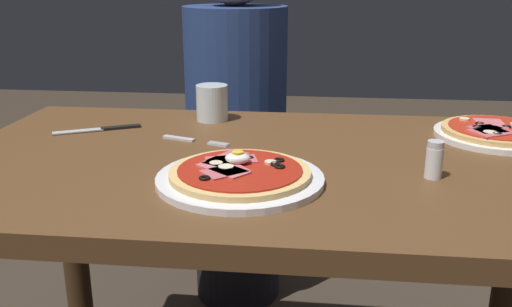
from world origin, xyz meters
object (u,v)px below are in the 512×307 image
Objects in this scene: dining_table at (274,212)px; pizza_across_left at (497,133)px; water_glass_near at (212,105)px; salt_shaker at (434,160)px; pizza_foreground at (240,175)px; knife at (104,129)px; diner_person at (237,139)px; fork at (190,140)px.

dining_table is 4.84× the size of pizza_across_left.
water_glass_near is 1.29× the size of salt_shaker.
water_glass_near is (-0.13, 0.41, 0.03)m from pizza_foreground.
knife is at bearing 161.07° from salt_shaker.
pizza_foreground is 1.08× the size of pizza_across_left.
pizza_foreground is 3.34× the size of water_glass_near.
dining_table is 0.52m from pizza_across_left.
salt_shaker is (0.33, 0.06, 0.02)m from pizza_foreground.
water_glass_near reaches higher than dining_table.
diner_person reaches higher than pizza_foreground.
diner_person is at bearing 90.26° from water_glass_near.
fork is (-0.01, -0.18, -0.04)m from water_glass_near.
dining_table is 0.45m from knife.
dining_table is at bearing 164.10° from salt_shaker.
water_glass_near reaches higher than pizza_across_left.
dining_table is at bearing -57.41° from water_glass_near.
knife reaches higher than fork.
dining_table is 0.20m from pizza_foreground.
fork is at bearing -94.45° from water_glass_near.
salt_shaker is at bearing -15.90° from dining_table.
knife is at bearing -177.79° from pizza_across_left.
fork is at bearing 160.06° from salt_shaker.
pizza_across_left is 0.83m from diner_person.
salt_shaker is at bearing -18.93° from knife.
water_glass_near is at bearing 122.59° from dining_table.
pizza_foreground is (-0.05, -0.14, 0.13)m from dining_table.
dining_table is 19.30× the size of salt_shaker.
pizza_across_left is at bearing 55.37° from salt_shaker.
pizza_across_left is at bearing 21.94° from dining_table.
pizza_across_left is (0.47, 0.19, 0.13)m from dining_table.
knife is at bearing 66.62° from diner_person.
water_glass_near is at bearing 106.84° from pizza_foreground.
salt_shaker reaches higher than pizza_foreground.
dining_table is 7.09× the size of knife.
fork is at bearing -171.51° from pizza_across_left.
pizza_foreground is 0.27m from fork.
water_glass_near reaches higher than knife.
pizza_foreground is at bearing -109.63° from dining_table.
dining_table is 4.48× the size of pizza_foreground.
water_glass_near is (-0.65, 0.08, 0.03)m from pizza_across_left.
pizza_across_left is 0.88m from knife.
water_glass_near is 0.58m from salt_shaker.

